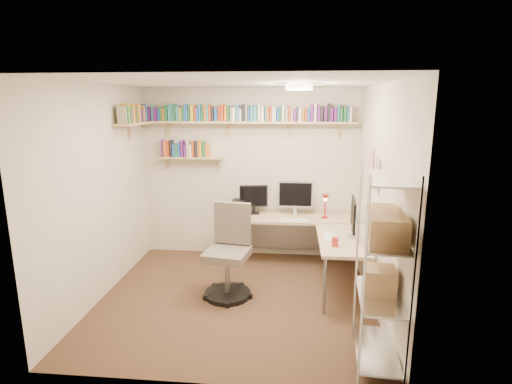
# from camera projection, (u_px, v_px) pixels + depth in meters

# --- Properties ---
(ground) EXTENTS (3.20, 3.20, 0.00)m
(ground) POSITION_uv_depth(u_px,v_px,m) (236.00, 298.00, 4.78)
(ground) COLOR #422F1C
(ground) RESTS_ON ground
(room_shell) EXTENTS (3.24, 3.04, 2.52)m
(room_shell) POSITION_uv_depth(u_px,v_px,m) (235.00, 171.00, 4.44)
(room_shell) COLOR beige
(room_shell) RESTS_ON ground
(wall_shelves) EXTENTS (3.12, 1.09, 0.80)m
(wall_shelves) POSITION_uv_depth(u_px,v_px,m) (216.00, 122.00, 5.64)
(wall_shelves) COLOR tan
(wall_shelves) RESTS_ON ground
(corner_desk) EXTENTS (1.84, 1.76, 1.20)m
(corner_desk) POSITION_uv_depth(u_px,v_px,m) (295.00, 222.00, 5.50)
(corner_desk) COLOR tan
(corner_desk) RESTS_ON ground
(office_chair) EXTENTS (0.59, 0.60, 1.12)m
(office_chair) POSITION_uv_depth(u_px,v_px,m) (229.00, 258.00, 4.80)
(office_chair) COLOR black
(office_chair) RESTS_ON ground
(wire_rack) EXTENTS (0.44, 0.80, 1.79)m
(wire_rack) POSITION_uv_depth(u_px,v_px,m) (383.00, 250.00, 3.36)
(wire_rack) COLOR silver
(wire_rack) RESTS_ON ground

